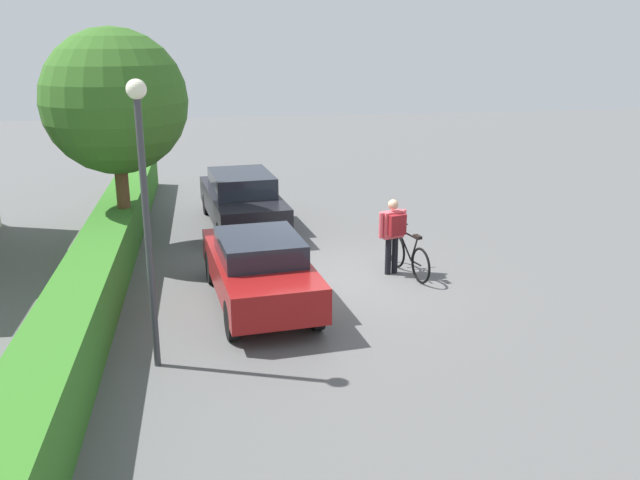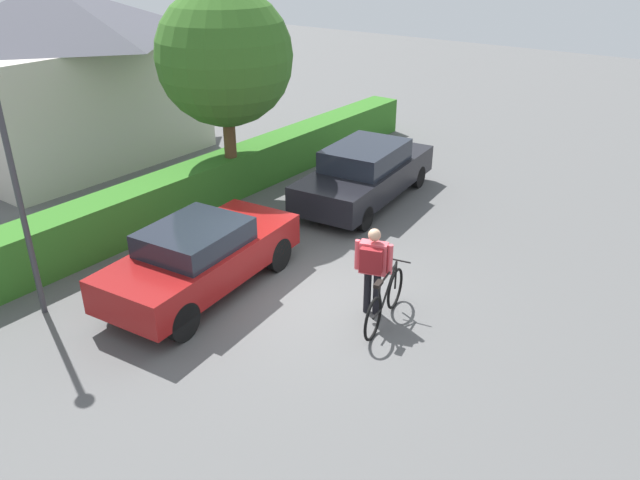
{
  "view_description": "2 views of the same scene",
  "coord_description": "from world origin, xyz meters",
  "px_view_note": "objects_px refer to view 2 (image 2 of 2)",
  "views": [
    {
      "loc": [
        -12.64,
        2.39,
        4.8
      ],
      "look_at": [
        0.02,
        0.23,
        0.88
      ],
      "focal_mm": 37.41,
      "sensor_mm": 36.0,
      "label": 1
    },
    {
      "loc": [
        -7.73,
        -6.13,
        5.93
      ],
      "look_at": [
        -0.15,
        -0.48,
        1.31
      ],
      "focal_mm": 34.95,
      "sensor_mm": 36.0,
      "label": 2
    }
  ],
  "objects_px": {
    "tree_kerbside": "(224,58)",
    "person_rider": "(373,264)",
    "parked_car_near": "(201,256)",
    "street_lamp": "(11,162)",
    "parked_car_far": "(366,173)",
    "bicycle": "(385,301)"
  },
  "relations": [
    {
      "from": "parked_car_near",
      "to": "street_lamp",
      "type": "xyz_separation_m",
      "value": [
        -2.17,
        1.74,
        2.03
      ]
    },
    {
      "from": "person_rider",
      "to": "street_lamp",
      "type": "distance_m",
      "value": 6.0
    },
    {
      "from": "person_rider",
      "to": "tree_kerbside",
      "type": "height_order",
      "value": "tree_kerbside"
    },
    {
      "from": "parked_car_near",
      "to": "street_lamp",
      "type": "relative_size",
      "value": 0.98
    },
    {
      "from": "street_lamp",
      "to": "bicycle",
      "type": "bearing_deg",
      "value": -56.47
    },
    {
      "from": "person_rider",
      "to": "street_lamp",
      "type": "relative_size",
      "value": 0.38
    },
    {
      "from": "parked_car_near",
      "to": "parked_car_far",
      "type": "xyz_separation_m",
      "value": [
        5.47,
        0.0,
        0.01
      ]
    },
    {
      "from": "parked_car_far",
      "to": "tree_kerbside",
      "type": "height_order",
      "value": "tree_kerbside"
    },
    {
      "from": "person_rider",
      "to": "bicycle",
      "type": "bearing_deg",
      "value": -106.43
    },
    {
      "from": "parked_car_far",
      "to": "street_lamp",
      "type": "bearing_deg",
      "value": 167.17
    },
    {
      "from": "parked_car_far",
      "to": "street_lamp",
      "type": "height_order",
      "value": "street_lamp"
    },
    {
      "from": "bicycle",
      "to": "person_rider",
      "type": "distance_m",
      "value": 0.66
    },
    {
      "from": "parked_car_near",
      "to": "parked_car_far",
      "type": "distance_m",
      "value": 5.47
    },
    {
      "from": "parked_car_far",
      "to": "person_rider",
      "type": "bearing_deg",
      "value": -145.83
    },
    {
      "from": "parked_car_near",
      "to": "tree_kerbside",
      "type": "distance_m",
      "value": 5.34
    },
    {
      "from": "bicycle",
      "to": "person_rider",
      "type": "bearing_deg",
      "value": 73.57
    },
    {
      "from": "bicycle",
      "to": "tree_kerbside",
      "type": "xyz_separation_m",
      "value": [
        2.56,
        5.98,
        3.04
      ]
    },
    {
      "from": "tree_kerbside",
      "to": "person_rider",
      "type": "bearing_deg",
      "value": -113.52
    },
    {
      "from": "tree_kerbside",
      "to": "street_lamp",
      "type": "bearing_deg",
      "value": -170.0
    },
    {
      "from": "person_rider",
      "to": "street_lamp",
      "type": "xyz_separation_m",
      "value": [
        -3.37,
        4.63,
        1.78
      ]
    },
    {
      "from": "parked_car_near",
      "to": "street_lamp",
      "type": "height_order",
      "value": "street_lamp"
    },
    {
      "from": "parked_car_near",
      "to": "street_lamp",
      "type": "distance_m",
      "value": 3.44
    }
  ]
}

